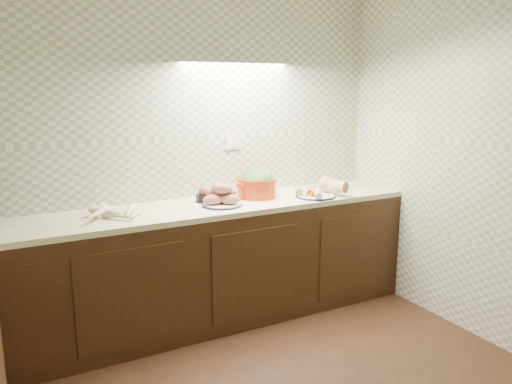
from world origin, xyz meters
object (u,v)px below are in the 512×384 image
sweet_potato_plate (222,197)px  onion_bowl (206,196)px  parsnip_pile (110,212)px  dutch_oven (257,184)px  veg_plate (320,189)px

sweet_potato_plate → onion_bowl: size_ratio=1.92×
parsnip_pile → dutch_oven: size_ratio=0.95×
sweet_potato_plate → dutch_oven: dutch_oven is taller
onion_bowl → dutch_oven: (0.41, -0.04, 0.06)m
parsnip_pile → veg_plate: size_ratio=0.89×
parsnip_pile → sweet_potato_plate: bearing=-3.2°
sweet_potato_plate → veg_plate: size_ratio=0.76×
sweet_potato_plate → onion_bowl: sweet_potato_plate is taller
parsnip_pile → veg_plate: veg_plate is taller
onion_bowl → sweet_potato_plate: bearing=-73.6°
dutch_oven → parsnip_pile: bearing=170.2°
veg_plate → sweet_potato_plate: bearing=176.5°
dutch_oven → veg_plate: size_ratio=0.94×
parsnip_pile → sweet_potato_plate: sweet_potato_plate is taller
sweet_potato_plate → onion_bowl: 0.18m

